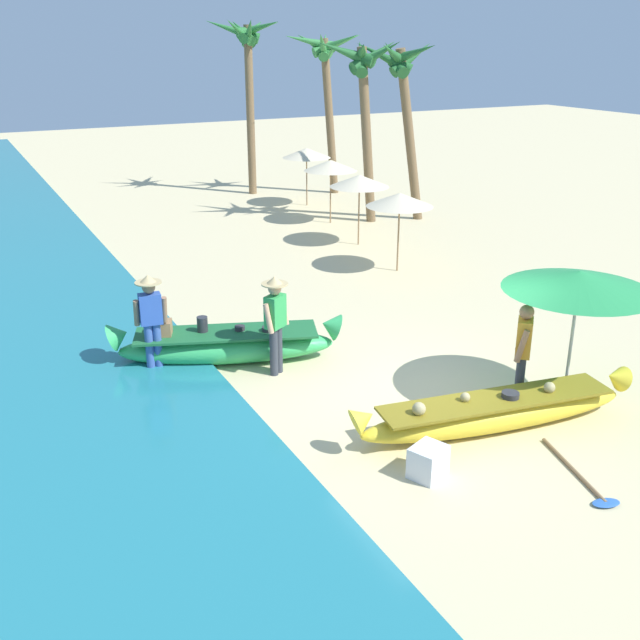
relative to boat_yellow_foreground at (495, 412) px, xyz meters
The scene contains 17 objects.
ground_plane 1.29m from the boat_yellow_foreground, 101.42° to the left, with size 80.00×80.00×0.00m, color beige.
boat_yellow_foreground is the anchor object (origin of this frame).
boat_green_midground 4.81m from the boat_yellow_foreground, 123.11° to the left, with size 3.98×2.04×0.87m.
person_vendor_hatted 3.86m from the boat_yellow_foreground, 122.59° to the left, with size 0.57×0.47×1.73m.
person_tourist_customer 1.16m from the boat_yellow_foreground, 28.61° to the left, with size 0.52×0.53×1.63m.
person_vendor_assistant 5.75m from the boat_yellow_foreground, 132.44° to the left, with size 0.57×0.44×1.73m.
patio_umbrella_large 2.32m from the boat_yellow_foreground, ahead, with size 2.26×2.26×2.13m.
parasol_row_0 7.96m from the boat_yellow_foreground, 67.59° to the left, with size 1.60×1.60×1.91m.
parasol_row_1 10.45m from the boat_yellow_foreground, 71.05° to the left, with size 1.60×1.60×1.91m.
parasol_row_2 13.05m from the boat_yellow_foreground, 72.66° to the left, with size 1.60×1.60×1.91m.
parasol_row_3 15.65m from the boat_yellow_foreground, 73.84° to the left, with size 1.60×1.60×1.91m.
palm_tree_tall_inland 17.94m from the boat_yellow_foreground, 70.52° to the left, with size 2.85×2.38×5.60m.
palm_tree_leaning_seaward 18.62m from the boat_yellow_foreground, 78.88° to the left, with size 2.59×2.49×6.03m.
palm_tree_mid_cluster 13.58m from the boat_yellow_foreground, 63.55° to the left, with size 2.25×2.65×5.37m.
palm_tree_far_behind 13.51m from the boat_yellow_foreground, 68.76° to the left, with size 2.53×2.47×5.40m.
cooler_box 1.69m from the boat_yellow_foreground, 159.69° to the right, with size 0.45×0.38×0.43m, color silver.
paddle 1.65m from the boat_yellow_foreground, 85.78° to the right, with size 0.63×1.65×0.05m.
Camera 1 is at (-6.35, -8.54, 5.35)m, focal length 41.54 mm.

